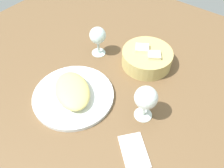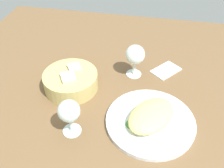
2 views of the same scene
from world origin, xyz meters
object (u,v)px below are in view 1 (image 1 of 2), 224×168
object	(u,v)px
plate	(73,95)
wine_glass_far	(98,37)
bread_basket	(147,58)
wine_glass_near	(146,99)
folded_napkin	(134,151)

from	to	relation	value
plate	wine_glass_far	world-z (taller)	wine_glass_far
bread_basket	wine_glass_near	distance (cm)	24.80
bread_basket	wine_glass_near	size ratio (longest dim) A/B	1.49
bread_basket	wine_glass_near	world-z (taller)	wine_glass_near
bread_basket	wine_glass_far	xyz separation A→B (cm)	(-18.91, -6.26, 5.03)
wine_glass_near	folded_napkin	size ratio (longest dim) A/B	1.16
bread_basket	wine_glass_far	bearing A→B (deg)	-161.69
wine_glass_near	wine_glass_far	size ratio (longest dim) A/B	1.05
folded_napkin	wine_glass_near	bearing A→B (deg)	-28.97
wine_glass_near	folded_napkin	xyz separation A→B (cm)	(4.62, -12.19, -8.27)
wine_glass_far	folded_napkin	distance (cm)	45.21
wine_glass_near	plate	bearing A→B (deg)	-160.61
plate	folded_napkin	world-z (taller)	plate
plate	folded_napkin	size ratio (longest dim) A/B	2.52
bread_basket	folded_napkin	bearing A→B (deg)	-63.66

